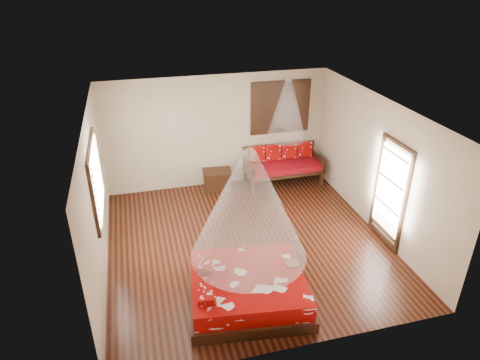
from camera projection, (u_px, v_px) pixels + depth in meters
name	position (u px, v px, depth m)	size (l,w,h in m)	color
room	(248.00, 182.00, 8.08)	(5.54, 5.54, 2.84)	black
bed	(247.00, 288.00, 7.13)	(2.16, 2.00, 0.63)	black
daybed	(283.00, 163.00, 10.90)	(1.92, 0.85, 0.97)	black
storage_chest	(217.00, 180.00, 10.69)	(0.75, 0.58, 0.48)	black
shutter_panel	(281.00, 107.00, 10.55)	(1.52, 0.06, 1.32)	black
window_left	(96.00, 179.00, 7.50)	(0.10, 1.74, 1.34)	black
glazed_door	(390.00, 194.00, 8.33)	(0.08, 1.02, 2.16)	black
wine_tray	(292.00, 262.00, 7.27)	(0.22, 0.22, 0.18)	brown
mosquito_net_main	(249.00, 205.00, 6.40)	(1.84, 1.84, 1.80)	white
mosquito_net_daybed	(287.00, 109.00, 10.11)	(0.97, 0.97, 1.50)	white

